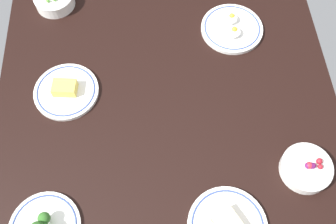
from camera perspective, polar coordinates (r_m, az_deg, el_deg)
dining_table at (r=118.95cm, az=0.00°, el=-0.88°), size 127.73×106.80×4.00cm
plate_cheese at (r=124.24cm, az=-15.00°, el=3.09°), size 20.39×20.39×4.55cm
plate_eggs at (r=136.17cm, az=9.54°, el=12.28°), size 21.25×21.25×4.98cm
bowl_berries at (r=114.96cm, az=19.97°, el=-7.88°), size 14.45×14.45×5.58cm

